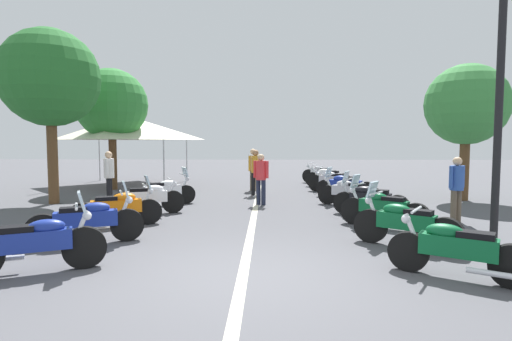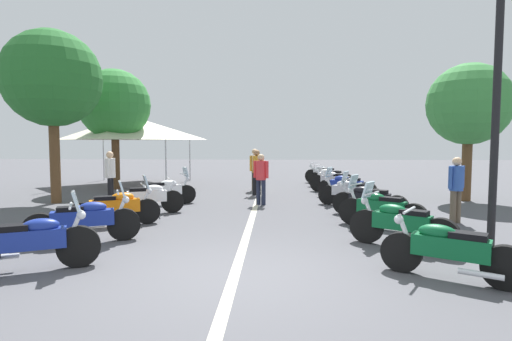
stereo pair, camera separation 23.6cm
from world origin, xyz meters
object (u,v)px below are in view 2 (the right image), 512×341
motorcycle_right_row_6 (334,181)px  roadside_tree_1 (114,105)px  bystander_3 (255,166)px  motorcycle_left_row_4 (164,191)px  motorcycle_right_row_2 (380,208)px  roadside_tree_0 (52,79)px  event_tent (130,128)px  street_lamp_twin_globe (499,50)px  motorcycle_right_row_3 (368,199)px  motorcycle_right_row_4 (349,192)px  motorcycle_left_row_0 (30,242)px  motorcycle_right_row_8 (324,174)px  motorcycle_right_row_7 (330,177)px  roadside_tree_2 (469,105)px  bystander_4 (110,173)px  motorcycle_right_row_0 (449,249)px  bystander_2 (261,175)px  motorcycle_left_row_2 (116,207)px  bystander_1 (257,169)px  motorcycle_left_row_1 (85,220)px  motorcycle_right_row_1 (400,223)px  motorcycle_left_row_3 (148,198)px  bystander_0 (456,185)px  motorcycle_right_row_5 (346,186)px

motorcycle_right_row_6 → roadside_tree_1: roadside_tree_1 is taller
bystander_3 → motorcycle_left_row_4: bearing=16.9°
motorcycle_right_row_2 → roadside_tree_0: 10.78m
bystander_3 → event_tent: event_tent is taller
motorcycle_right_row_6 → street_lamp_twin_globe: street_lamp_twin_globe is taller
motorcycle_right_row_6 → bystander_3: (0.53, 3.16, 0.54)m
street_lamp_twin_globe → bystander_3: 10.29m
motorcycle_right_row_3 → motorcycle_right_row_4: (1.66, 0.20, 0.00)m
motorcycle_left_row_0 → bystander_3: (10.45, -2.89, 0.54)m
motorcycle_right_row_8 → roadside_tree_1: size_ratio=0.35×
motorcycle_right_row_7 → roadside_tree_2: 6.19m
bystander_4 → motorcycle_right_row_3: bearing=158.4°
motorcycle_right_row_0 → motorcycle_right_row_2: size_ratio=0.97×
motorcycle_right_row_3 → roadside_tree_0: bearing=15.7°
motorcycle_right_row_7 → roadside_tree_1: roadside_tree_1 is taller
motorcycle_right_row_0 → roadside_tree_0: (6.91, 9.66, 3.56)m
motorcycle_left_row_0 → bystander_4: size_ratio=1.13×
bystander_3 → street_lamp_twin_globe: bearing=81.2°
motorcycle_right_row_6 → bystander_2: (-3.15, 2.78, 0.47)m
motorcycle_left_row_4 → motorcycle_right_row_6: 6.73m
motorcycle_right_row_0 → motorcycle_right_row_6: motorcycle_right_row_6 is taller
motorcycle_right_row_8 → roadside_tree_2: 7.35m
motorcycle_left_row_2 → motorcycle_right_row_8: motorcycle_left_row_2 is taller
motorcycle_right_row_0 → roadside_tree_1: roadside_tree_1 is taller
bystander_1 → motorcycle_right_row_4: bearing=50.7°
motorcycle_left_row_1 → bystander_1: bystander_1 is taller
motorcycle_right_row_1 → roadside_tree_0: bearing=7.7°
motorcycle_left_row_3 → motorcycle_right_row_1: 6.75m
motorcycle_left_row_4 → roadside_tree_1: bearing=97.4°
motorcycle_right_row_1 → motorcycle_right_row_4: size_ratio=0.92×
motorcycle_right_row_0 → motorcycle_right_row_7: size_ratio=0.93×
motorcycle_left_row_2 → roadside_tree_2: 11.55m
motorcycle_right_row_1 → bystander_3: bearing=-33.8°
motorcycle_left_row_3 → motorcycle_right_row_3: size_ratio=1.04×
motorcycle_right_row_7 → bystander_3: bystander_3 is taller
motorcycle_right_row_1 → motorcycle_right_row_4: 4.93m
roadside_tree_1 → event_tent: bearing=-1.7°
motorcycle_right_row_7 → bystander_4: (-4.88, 7.72, 0.53)m
motorcycle_left_row_3 → street_lamp_twin_globe: size_ratio=0.35×
roadside_tree_0 → bystander_0: bearing=-103.3°
motorcycle_right_row_4 → roadside_tree_1: (4.16, 9.02, 3.07)m
bystander_4 → motorcycle_right_row_1: bearing=138.1°
motorcycle_right_row_8 → bystander_4: bystander_4 is taller
motorcycle_right_row_6 → roadside_tree_0: bearing=51.5°
motorcycle_right_row_5 → roadside_tree_2: (-0.39, -3.96, 2.78)m
motorcycle_right_row_8 → bystander_0: bearing=136.4°
bystander_3 → roadside_tree_0: (-3.60, 6.33, 2.99)m
roadside_tree_1 → bystander_4: bearing=-160.4°
bystander_1 → roadside_tree_1: size_ratio=0.34×
motorcycle_left_row_3 → event_tent: 8.31m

